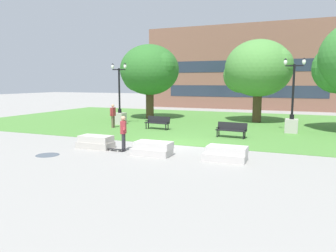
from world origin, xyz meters
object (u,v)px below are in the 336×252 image
park_bench_near_left (232,129)px  lamp_post_left (292,118)px  concrete_block_right (226,154)px  person_skateboarder (123,131)px  skateboard (115,149)px  concrete_block_left (152,149)px  lamp_post_center (120,112)px  person_bystander_near_lawn (113,114)px  concrete_block_center (96,142)px  park_bench_near_right (158,122)px

park_bench_near_left → lamp_post_left: (3.23, 3.37, 0.47)m
concrete_block_right → person_skateboarder: size_ratio=1.07×
skateboard → park_bench_near_left: size_ratio=0.55×
concrete_block_left → person_skateboarder: person_skateboarder is taller
park_bench_near_left → lamp_post_center: 9.78m
skateboard → lamp_post_left: 12.06m
person_skateboarder → skateboard: person_skateboarder is taller
person_bystander_near_lawn → lamp_post_center: bearing=106.5°
concrete_block_right → skateboard: concrete_block_right is taller
park_bench_near_left → person_skateboarder: bearing=-124.8°
concrete_block_center → park_bench_near_right: (0.19, 7.16, 0.23)m
skateboard → concrete_block_left: bearing=-4.5°
person_skateboarder → skateboard: 0.98m
concrete_block_left → concrete_block_right: same height
park_bench_near_left → person_bystander_near_lawn: person_bystander_near_lawn is taller
concrete_block_center → person_bystander_near_lawn: (-3.11, 6.60, 0.68)m
concrete_block_center → park_bench_near_left: size_ratio=0.98×
concrete_block_left → lamp_post_left: (5.57, 9.44, 0.70)m
concrete_block_left → person_skateboarder: 1.83m
concrete_block_left → lamp_post_left: bearing=59.5°
concrete_block_center → lamp_post_center: lamp_post_center is taller
person_skateboarder → park_bench_near_right: person_skateboarder is taller
lamp_post_center → person_bystander_near_lawn: 1.95m
park_bench_near_right → concrete_block_left: bearing=-67.2°
concrete_block_center → concrete_block_left: bearing=-6.8°
concrete_block_center → skateboard: size_ratio=1.76×
park_bench_near_right → lamp_post_left: bearing=12.1°
concrete_block_right → skateboard: bearing=-179.3°
person_bystander_near_lawn → concrete_block_left: bearing=-47.3°
skateboard → lamp_post_center: size_ratio=0.22×
concrete_block_right → lamp_post_center: bearing=140.1°
skateboard → park_bench_near_right: park_bench_near_right is taller
park_bench_near_left → concrete_block_right: bearing=-80.5°
concrete_block_center → skateboard: 1.32m
concrete_block_left → lamp_post_center: 11.34m
person_skateboarder → park_bench_near_right: 7.43m
park_bench_near_left → lamp_post_left: 4.69m
concrete_block_center → skateboard: concrete_block_center is taller
concrete_block_center → person_skateboarder: 1.81m
park_bench_near_left → lamp_post_left: size_ratio=0.38×
concrete_block_left → lamp_post_center: bearing=128.4°
concrete_block_center → skateboard: (1.28, -0.24, -0.22)m
concrete_block_right → park_bench_near_right: bearing=131.5°
concrete_block_center → person_bystander_near_lawn: 7.33m
concrete_block_right → lamp_post_center: 13.49m
park_bench_near_right → lamp_post_left: 8.95m
concrete_block_right → park_bench_near_left: size_ratio=0.99×
person_skateboarder → park_bench_near_right: size_ratio=0.93×
lamp_post_center → person_bystander_near_lawn: bearing=-73.5°
person_skateboarder → lamp_post_left: 11.66m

